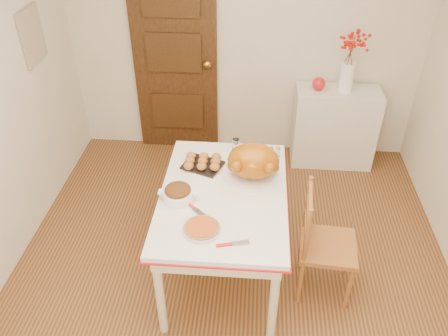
# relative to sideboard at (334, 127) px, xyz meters

# --- Properties ---
(floor) EXTENTS (3.50, 4.00, 0.00)m
(floor) POSITION_rel_sideboard_xyz_m (-0.95, -1.78, -0.41)
(floor) COLOR #4E2811
(floor) RESTS_ON ground
(wall_back) EXTENTS (3.50, 0.00, 2.50)m
(wall_back) POSITION_rel_sideboard_xyz_m (-0.95, 0.22, 0.84)
(wall_back) COLOR beige
(wall_back) RESTS_ON ground
(door_back) EXTENTS (0.85, 0.06, 2.06)m
(door_back) POSITION_rel_sideboard_xyz_m (-1.65, 0.19, 0.62)
(door_back) COLOR black
(door_back) RESTS_ON ground
(photo_board) EXTENTS (0.03, 0.35, 0.45)m
(photo_board) POSITION_rel_sideboard_xyz_m (-2.68, -0.58, 1.09)
(photo_board) COLOR #B2AC8B
(photo_board) RESTS_ON ground
(sideboard) EXTENTS (0.83, 0.37, 0.83)m
(sideboard) POSITION_rel_sideboard_xyz_m (0.00, 0.00, 0.00)
(sideboard) COLOR beige
(sideboard) RESTS_ON floor
(kitchen_table) EXTENTS (0.91, 1.32, 0.79)m
(kitchen_table) POSITION_rel_sideboard_xyz_m (-1.01, -1.63, -0.02)
(kitchen_table) COLOR silver
(kitchen_table) RESTS_ON floor
(chair_oak) EXTENTS (0.43, 0.43, 0.91)m
(chair_oak) POSITION_rel_sideboard_xyz_m (-0.25, -1.74, 0.04)
(chair_oak) COLOR #9A5024
(chair_oak) RESTS_ON floor
(berry_vase) EXTENTS (0.31, 0.31, 0.59)m
(berry_vase) POSITION_rel_sideboard_xyz_m (0.04, 0.00, 0.71)
(berry_vase) COLOR white
(berry_vase) RESTS_ON sideboard
(apple) EXTENTS (0.13, 0.13, 0.13)m
(apple) POSITION_rel_sideboard_xyz_m (-0.21, 0.00, 0.48)
(apple) COLOR red
(apple) RESTS_ON sideboard
(turkey_platter) EXTENTS (0.46, 0.39, 0.28)m
(turkey_platter) POSITION_rel_sideboard_xyz_m (-0.81, -1.44, 0.52)
(turkey_platter) COLOR #9F580B
(turkey_platter) RESTS_ON kitchen_table
(pumpkin_pie) EXTENTS (0.25, 0.25, 0.05)m
(pumpkin_pie) POSITION_rel_sideboard_xyz_m (-1.12, -2.03, 0.40)
(pumpkin_pie) COLOR #AF471A
(pumpkin_pie) RESTS_ON kitchen_table
(stuffing_dish) EXTENTS (0.28, 0.22, 0.11)m
(stuffing_dish) POSITION_rel_sideboard_xyz_m (-1.32, -1.72, 0.43)
(stuffing_dish) COLOR #4A2A0E
(stuffing_dish) RESTS_ON kitchen_table
(rolls_tray) EXTENTS (0.34, 0.31, 0.07)m
(rolls_tray) POSITION_rel_sideboard_xyz_m (-1.19, -1.32, 0.42)
(rolls_tray) COLOR #9B621C
(rolls_tray) RESTS_ON kitchen_table
(pie_server) EXTENTS (0.22, 0.11, 0.01)m
(pie_server) POSITION_rel_sideboard_xyz_m (-0.91, -2.13, 0.39)
(pie_server) COLOR silver
(pie_server) RESTS_ON kitchen_table
(carving_knife) EXTENTS (0.21, 0.21, 0.01)m
(carving_knife) POSITION_rel_sideboard_xyz_m (-1.17, -1.84, 0.39)
(carving_knife) COLOR silver
(carving_knife) RESTS_ON kitchen_table
(drinking_glass) EXTENTS (0.07, 0.07, 0.10)m
(drinking_glass) POSITION_rel_sideboard_xyz_m (-0.96, -1.08, 0.43)
(drinking_glass) COLOR white
(drinking_glass) RESTS_ON kitchen_table
(shaker_pair) EXTENTS (0.09, 0.06, 0.08)m
(shaker_pair) POSITION_rel_sideboard_xyz_m (-0.65, -1.14, 0.42)
(shaker_pair) COLOR white
(shaker_pair) RESTS_ON kitchen_table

